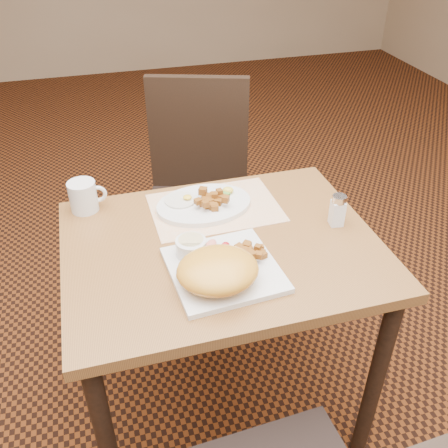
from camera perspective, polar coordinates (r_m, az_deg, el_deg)
ground at (r=1.98m, az=-0.21°, el=-19.74°), size 8.00×8.00×0.00m
table at (r=1.51m, az=-0.26°, el=-5.49°), size 0.90×0.70×0.75m
chair_far at (r=2.13m, az=-3.05°, el=4.48°), size 0.53×0.54×0.97m
placemat at (r=1.59m, az=-1.03°, el=1.87°), size 0.41×0.29×0.00m
plate_square at (r=1.33m, az=-0.02°, el=-5.24°), size 0.30×0.30×0.02m
plate_oval at (r=1.59m, az=-2.30°, el=2.24°), size 0.32×0.25×0.02m
hollandaise_mound at (r=1.26m, az=-0.81°, el=-5.35°), size 0.21×0.19×0.08m
ramekin at (r=1.36m, az=-3.79°, el=-2.60°), size 0.08×0.08×0.05m
garnish_sq at (r=1.38m, az=-1.00°, el=-2.63°), size 0.08×0.07×0.03m
fried_egg at (r=1.59m, az=-4.91°, el=2.79°), size 0.10×0.10×0.02m
garnish_ov at (r=1.62m, az=0.31°, el=3.78°), size 0.06×0.05×0.02m
salt_shaker at (r=1.52m, az=12.85°, el=1.59°), size 0.05×0.05×0.10m
coffee_mug at (r=1.62m, az=-15.72°, el=3.07°), size 0.12×0.09×0.10m
home_fries_sq at (r=1.35m, az=2.80°, el=-3.46°), size 0.10×0.13×0.04m
home_fries_ov at (r=1.57m, az=-1.42°, el=2.77°), size 0.11×0.10×0.04m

